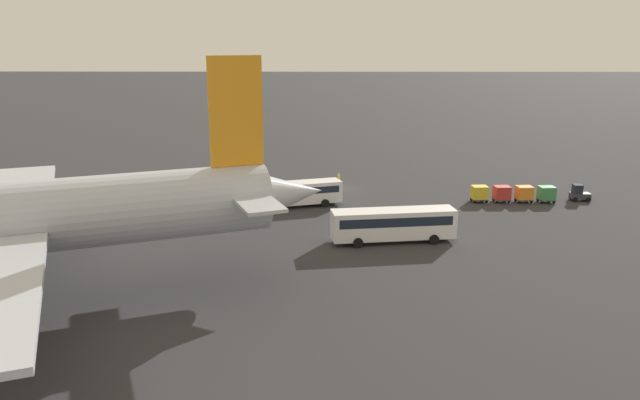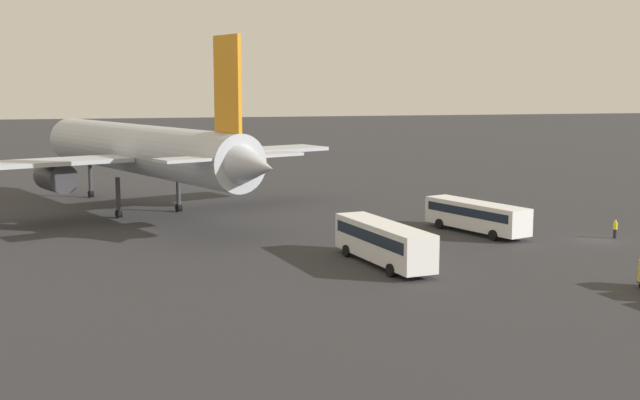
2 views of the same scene
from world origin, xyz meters
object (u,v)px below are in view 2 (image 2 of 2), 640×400
at_px(airplane, 142,150).
at_px(shuttle_bus_near, 476,214).
at_px(shuttle_bus_far, 383,240).
at_px(worker_person, 615,229).

xyz_separation_m(airplane, shuttle_bus_near, (-20.91, -30.70, -5.24)).
relative_size(shuttle_bus_near, shuttle_bus_far, 0.96).
relative_size(airplane, worker_person, 29.54).
height_order(shuttle_bus_near, shuttle_bus_far, shuttle_bus_far).
bearing_deg(shuttle_bus_far, shuttle_bus_near, -59.32).
height_order(shuttle_bus_near, worker_person, shuttle_bus_near).
relative_size(airplane, shuttle_bus_far, 4.03).
distance_m(airplane, shuttle_bus_far, 36.55).
bearing_deg(shuttle_bus_far, worker_person, -86.95).
relative_size(airplane, shuttle_bus_near, 4.20).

